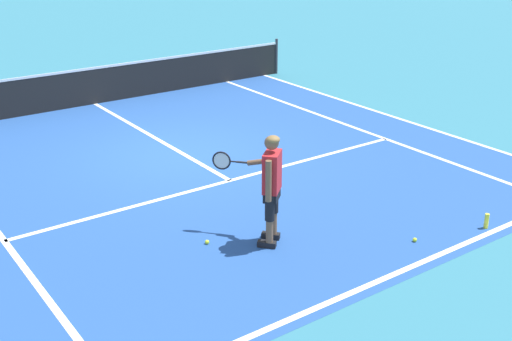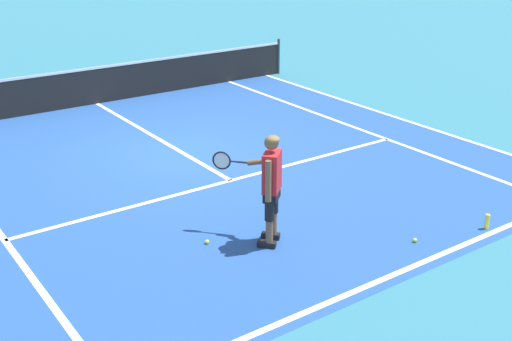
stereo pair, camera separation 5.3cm
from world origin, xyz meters
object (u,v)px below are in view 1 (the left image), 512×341
object	(u,v)px
tennis_ball_near_feet	(207,242)
tennis_ball_by_baseline	(415,240)
water_bottle	(486,221)
tennis_player	(270,182)

from	to	relation	value
tennis_ball_near_feet	tennis_ball_by_baseline	size ratio (longest dim) A/B	1.00
water_bottle	tennis_ball_near_feet	bearing A→B (deg)	151.31
tennis_player	water_bottle	distance (m)	3.57
tennis_player	water_bottle	xyz separation A→B (m)	(3.07, -1.61, -0.86)
tennis_player	tennis_ball_near_feet	world-z (taller)	tennis_player
tennis_ball_by_baseline	water_bottle	size ratio (longest dim) A/B	0.26
tennis_player	tennis_ball_near_feet	bearing A→B (deg)	147.53
tennis_ball_near_feet	water_bottle	world-z (taller)	water_bottle
tennis_ball_by_baseline	tennis_ball_near_feet	bearing A→B (deg)	145.76
tennis_ball_by_baseline	water_bottle	world-z (taller)	water_bottle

